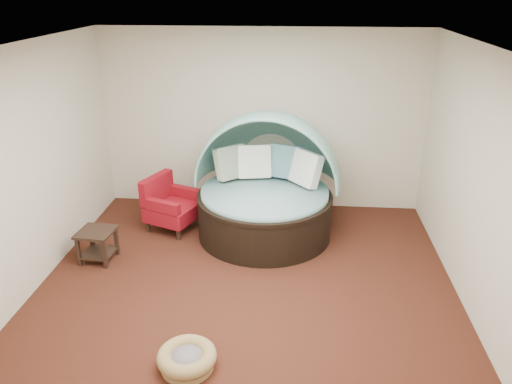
# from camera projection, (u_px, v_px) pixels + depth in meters

# --- Properties ---
(floor) EXTENTS (5.00, 5.00, 0.00)m
(floor) POSITION_uv_depth(u_px,v_px,m) (246.00, 288.00, 5.99)
(floor) COLOR #431E13
(floor) RESTS_ON ground
(wall_back) EXTENTS (5.00, 0.00, 5.00)m
(wall_back) POSITION_uv_depth(u_px,v_px,m) (262.00, 121.00, 7.74)
(wall_back) COLOR beige
(wall_back) RESTS_ON floor
(wall_front) EXTENTS (5.00, 0.00, 5.00)m
(wall_front) POSITION_uv_depth(u_px,v_px,m) (203.00, 324.00, 3.15)
(wall_front) COLOR beige
(wall_front) RESTS_ON floor
(wall_left) EXTENTS (0.00, 5.00, 5.00)m
(wall_left) POSITION_uv_depth(u_px,v_px,m) (26.00, 173.00, 5.64)
(wall_left) COLOR beige
(wall_left) RESTS_ON floor
(wall_right) EXTENTS (0.00, 5.00, 5.00)m
(wall_right) POSITION_uv_depth(u_px,v_px,m) (481.00, 187.00, 5.24)
(wall_right) COLOR beige
(wall_right) RESTS_ON floor
(ceiling) EXTENTS (5.00, 5.00, 0.00)m
(ceiling) POSITION_uv_depth(u_px,v_px,m) (244.00, 47.00, 4.90)
(ceiling) COLOR white
(ceiling) RESTS_ON wall_back
(canopy_daybed) EXTENTS (2.16, 2.07, 1.76)m
(canopy_daybed) POSITION_uv_depth(u_px,v_px,m) (266.00, 179.00, 7.05)
(canopy_daybed) COLOR black
(canopy_daybed) RESTS_ON floor
(pet_basket) EXTENTS (0.64, 0.64, 0.20)m
(pet_basket) POSITION_uv_depth(u_px,v_px,m) (187.00, 358.00, 4.72)
(pet_basket) COLOR olive
(pet_basket) RESTS_ON floor
(red_armchair) EXTENTS (0.88, 0.88, 0.79)m
(red_armchair) POSITION_uv_depth(u_px,v_px,m) (170.00, 205.00, 7.33)
(red_armchair) COLOR black
(red_armchair) RESTS_ON floor
(side_table) EXTENTS (0.48, 0.48, 0.43)m
(side_table) POSITION_uv_depth(u_px,v_px,m) (97.00, 241.00, 6.49)
(side_table) COLOR black
(side_table) RESTS_ON floor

